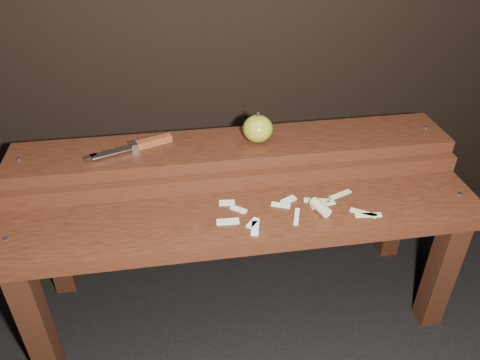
{
  "coord_description": "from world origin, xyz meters",
  "views": [
    {
      "loc": [
        -0.16,
        -0.93,
        1.13
      ],
      "look_at": [
        0.0,
        0.06,
        0.45
      ],
      "focal_mm": 35.0,
      "sensor_mm": 36.0,
      "label": 1
    }
  ],
  "objects": [
    {
      "name": "apple_scraps",
      "position": [
        0.13,
        -0.06,
        0.43
      ],
      "size": [
        0.4,
        0.14,
        0.03
      ],
      "color": "beige",
      "rests_on": "bench_front_tier"
    },
    {
      "name": "bench_rear_tier",
      "position": [
        0.0,
        0.17,
        0.41
      ],
      "size": [
        1.2,
        0.21,
        0.5
      ],
      "color": "black",
      "rests_on": "ground"
    },
    {
      "name": "bench_front_tier",
      "position": [
        0.0,
        -0.06,
        0.35
      ],
      "size": [
        1.2,
        0.2,
        0.42
      ],
      "color": "black",
      "rests_on": "ground"
    },
    {
      "name": "ground",
      "position": [
        0.0,
        0.0,
        0.0
      ],
      "size": [
        60.0,
        60.0,
        0.0
      ],
      "primitive_type": "plane",
      "color": "black"
    },
    {
      "name": "apple",
      "position": [
        0.07,
        0.17,
        0.54
      ],
      "size": [
        0.08,
        0.08,
        0.09
      ],
      "color": "olive",
      "rests_on": "bench_rear_tier"
    },
    {
      "name": "knife",
      "position": [
        -0.24,
        0.18,
        0.51
      ],
      "size": [
        0.23,
        0.1,
        0.02
      ],
      "color": "brown",
      "rests_on": "bench_rear_tier"
    }
  ]
}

